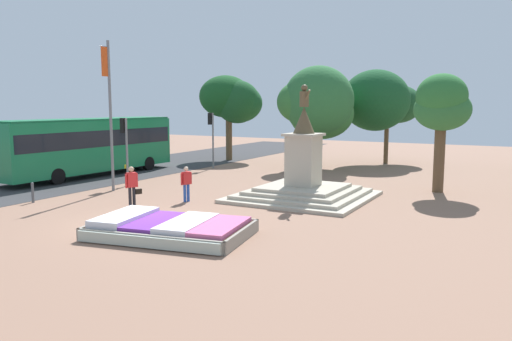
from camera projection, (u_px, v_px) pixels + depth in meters
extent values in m
plane|color=#8C6651|center=(141.00, 223.00, 18.40)|extent=(88.59, 88.59, 0.00)
cube|color=#38281C|center=(171.00, 230.00, 16.64)|extent=(5.39, 3.75, 0.38)
cube|color=gray|center=(148.00, 241.00, 15.22)|extent=(5.08, 1.02, 0.42)
cube|color=gray|center=(191.00, 220.00, 18.06)|extent=(5.08, 1.02, 0.42)
cube|color=gray|center=(107.00, 224.00, 17.43)|extent=(0.66, 3.08, 0.42)
cube|color=gray|center=(242.00, 236.00, 15.85)|extent=(0.66, 3.08, 0.42)
cube|color=white|center=(125.00, 217.00, 17.16)|extent=(1.65, 2.88, 0.26)
cube|color=#72339E|center=(155.00, 222.00, 16.79)|extent=(1.65, 2.88, 0.13)
cube|color=white|center=(187.00, 223.00, 16.42)|extent=(1.65, 2.88, 0.19)
cube|color=#D86699|center=(220.00, 227.00, 16.05)|extent=(1.65, 2.88, 0.16)
cube|color=#B2BCAD|center=(147.00, 242.00, 15.18)|extent=(4.85, 1.07, 0.34)
cube|color=#B4AA96|center=(303.00, 197.00, 23.34)|extent=(5.96, 5.96, 0.15)
cube|color=#B3A995|center=(303.00, 193.00, 23.32)|extent=(5.16, 5.16, 0.15)
cube|color=#B2A893|center=(303.00, 190.00, 23.30)|extent=(4.36, 4.36, 0.15)
cube|color=#B2A893|center=(303.00, 187.00, 23.28)|extent=(3.56, 3.56, 0.15)
cube|color=#B2A893|center=(303.00, 161.00, 23.12)|extent=(1.34, 1.34, 2.31)
cube|color=#B2A893|center=(304.00, 135.00, 22.96)|extent=(1.58, 1.58, 0.12)
cone|color=brown|center=(304.00, 120.00, 22.87)|extent=(1.00, 1.00, 1.21)
cylinder|color=brown|center=(304.00, 99.00, 22.75)|extent=(0.43, 0.43, 0.70)
sphere|color=brown|center=(304.00, 88.00, 22.68)|extent=(0.31, 0.31, 0.31)
cylinder|color=brown|center=(307.00, 96.00, 22.49)|extent=(0.44, 0.36, 0.59)
cylinder|color=slate|center=(127.00, 152.00, 26.68)|extent=(0.12, 0.12, 3.65)
cube|color=black|center=(123.00, 125.00, 26.60)|extent=(0.26, 0.29, 0.80)
cylinder|color=#4B0808|center=(121.00, 120.00, 26.63)|extent=(0.04, 0.14, 0.14)
cylinder|color=#543E08|center=(122.00, 125.00, 26.67)|extent=(0.04, 0.14, 0.14)
cylinder|color=green|center=(122.00, 130.00, 26.70)|extent=(0.04, 0.14, 0.14)
cube|color=gold|center=(126.00, 166.00, 26.83)|extent=(0.11, 0.17, 0.20)
cylinder|color=slate|center=(213.00, 141.00, 34.24)|extent=(0.12, 0.12, 3.79)
cube|color=black|center=(210.00, 119.00, 34.12)|extent=(0.27, 0.31, 0.80)
cylinder|color=#4B0808|center=(208.00, 115.00, 34.13)|extent=(0.05, 0.14, 0.14)
cylinder|color=#543E08|center=(208.00, 119.00, 34.17)|extent=(0.05, 0.14, 0.14)
cylinder|color=green|center=(208.00, 123.00, 34.20)|extent=(0.05, 0.14, 0.14)
cylinder|color=slate|center=(111.00, 117.00, 24.89)|extent=(0.14, 0.14, 7.48)
cube|color=#D84C19|center=(104.00, 61.00, 24.31)|extent=(0.03, 0.40, 1.43)
cylinder|color=slate|center=(104.00, 46.00, 24.21)|extent=(0.04, 0.54, 0.03)
cube|color=#197A47|center=(90.00, 145.00, 30.45)|extent=(2.95, 12.00, 3.06)
cube|color=black|center=(89.00, 138.00, 30.39)|extent=(2.95, 11.64, 0.98)
cube|color=#146139|center=(89.00, 119.00, 30.24)|extent=(2.89, 11.76, 0.10)
cylinder|color=black|center=(124.00, 161.00, 34.50)|extent=(0.32, 0.91, 0.90)
cylinder|color=black|center=(148.00, 163.00, 33.35)|extent=(0.32, 0.91, 0.90)
cylinder|color=black|center=(31.00, 174.00, 28.44)|extent=(0.32, 0.91, 0.90)
cylinder|color=black|center=(57.00, 176.00, 27.28)|extent=(0.32, 0.91, 0.90)
cylinder|color=black|center=(130.00, 198.00, 21.15)|extent=(0.13, 0.13, 0.88)
cylinder|color=black|center=(134.00, 197.00, 21.26)|extent=(0.13, 0.13, 0.88)
cube|color=red|center=(131.00, 180.00, 21.11)|extent=(0.35, 0.44, 0.62)
cylinder|color=red|center=(126.00, 181.00, 20.96)|extent=(0.09, 0.09, 0.59)
cylinder|color=red|center=(137.00, 180.00, 21.26)|extent=(0.09, 0.09, 0.59)
sphere|color=tan|center=(131.00, 169.00, 21.05)|extent=(0.23, 0.23, 0.23)
cube|color=black|center=(138.00, 191.00, 21.36)|extent=(0.22, 0.30, 0.22)
cylinder|color=#264CA5|center=(185.00, 193.00, 22.43)|extent=(0.13, 0.13, 0.80)
cylinder|color=#264CA5|center=(188.00, 193.00, 22.55)|extent=(0.13, 0.13, 0.80)
cube|color=red|center=(186.00, 178.00, 22.40)|extent=(0.34, 0.43, 0.57)
cylinder|color=red|center=(182.00, 179.00, 22.25)|extent=(0.09, 0.09, 0.54)
cylinder|color=red|center=(191.00, 178.00, 22.56)|extent=(0.09, 0.09, 0.54)
sphere|color=beige|center=(186.00, 169.00, 22.35)|extent=(0.21, 0.21, 0.21)
cylinder|color=#4C5156|center=(33.00, 194.00, 22.29)|extent=(0.12, 0.12, 0.82)
sphere|color=#4C5156|center=(32.00, 184.00, 22.23)|extent=(0.13, 0.13, 0.13)
cylinder|color=brown|center=(318.00, 153.00, 33.97)|extent=(0.44, 0.44, 2.22)
ellipsoid|color=#316E33|center=(303.00, 102.00, 33.16)|extent=(3.48, 3.32, 2.88)
ellipsoid|color=#2C6836|center=(318.00, 101.00, 32.94)|extent=(4.71, 4.44, 4.59)
ellipsoid|color=#306E35|center=(321.00, 114.00, 33.92)|extent=(4.41, 4.41, 3.49)
cylinder|color=brown|center=(439.00, 161.00, 24.85)|extent=(0.53, 0.53, 3.16)
ellipsoid|color=#2B6D32|center=(442.00, 96.00, 24.05)|extent=(2.42, 2.44, 2.15)
ellipsoid|color=#2D6934|center=(442.00, 110.00, 24.31)|extent=(2.73, 2.49, 2.06)
cylinder|color=brown|center=(229.00, 139.00, 39.19)|extent=(0.49, 0.49, 3.35)
ellipsoid|color=#1A4C26|center=(238.00, 103.00, 39.04)|extent=(3.95, 3.40, 3.06)
ellipsoid|color=#184B21|center=(225.00, 96.00, 39.30)|extent=(4.13, 4.15, 3.30)
ellipsoid|color=#1A4B24|center=(237.00, 102.00, 38.82)|extent=(3.68, 3.23, 3.35)
cylinder|color=brown|center=(386.00, 146.00, 37.09)|extent=(0.33, 0.33, 2.59)
ellipsoid|color=#194D27|center=(375.00, 100.00, 36.24)|extent=(4.96, 4.91, 4.44)
ellipsoid|color=#1A4926|center=(398.00, 104.00, 37.31)|extent=(3.54, 3.72, 2.83)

